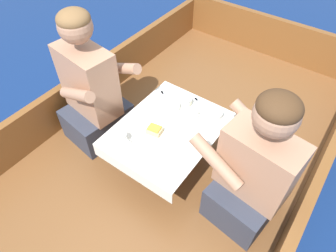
{
  "coord_description": "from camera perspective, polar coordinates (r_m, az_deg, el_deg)",
  "views": [
    {
      "loc": [
        0.76,
        -1.06,
        2.05
      ],
      "look_at": [
        0.0,
        -0.0,
        0.64
      ],
      "focal_mm": 32.0,
      "sensor_mm": 36.0,
      "label": 1
    }
  ],
  "objects": [
    {
      "name": "boat_deck",
      "position": [
        2.32,
        0.01,
        -8.62
      ],
      "size": [
        1.89,
        3.55,
        0.26
      ],
      "primitive_type": "cube",
      "color": "brown",
      "rests_on": "ground_plane"
    },
    {
      "name": "utensil_spoon_center",
      "position": [
        1.95,
        3.11,
        0.15
      ],
      "size": [
        0.17,
        0.05,
        0.01
      ],
      "rotation": [
        0.0,
        0.0,
        0.24
      ],
      "color": "silver",
      "rests_on": "cockpit_table"
    },
    {
      "name": "utensil_knife_starboard",
      "position": [
        1.8,
        -1.72,
        -5.05
      ],
      "size": [
        0.15,
        0.1,
        0.0
      ],
      "rotation": [
        0.0,
        0.0,
        0.54
      ],
      "color": "silver",
      "rests_on": "cockpit_table"
    },
    {
      "name": "person_port",
      "position": [
        2.17,
        -14.32,
        6.2
      ],
      "size": [
        0.56,
        0.5,
        1.02
      ],
      "rotation": [
        0.0,
        0.0,
        -0.13
      ],
      "color": "#333847",
      "rests_on": "boat_deck"
    },
    {
      "name": "plate_bread",
      "position": [
        1.88,
        4.07,
        -2.23
      ],
      "size": [
        0.19,
        0.19,
        0.01
      ],
      "color": "silver",
      "rests_on": "cockpit_table"
    },
    {
      "name": "coffee_cup_starboard",
      "position": [
        1.99,
        4.78,
        2.3
      ],
      "size": [
        0.1,
        0.07,
        0.05
      ],
      "color": "silver",
      "rests_on": "cockpit_table"
    },
    {
      "name": "cockpit_table",
      "position": [
        1.96,
        -0.0,
        -1.17
      ],
      "size": [
        0.6,
        0.76,
        0.36
      ],
      "color": "#B2B2B7",
      "rests_on": "boat_deck"
    },
    {
      "name": "utensil_knife_port",
      "position": [
        1.76,
        2.87,
        -6.77
      ],
      "size": [
        0.05,
        0.17,
        0.0
      ],
      "rotation": [
        0.0,
        0.0,
        1.83
      ],
      "color": "silver",
      "rests_on": "cockpit_table"
    },
    {
      "name": "ground_plane",
      "position": [
        2.43,
        0.01,
        -10.37
      ],
      "size": [
        60.0,
        60.0,
        0.0
      ],
      "primitive_type": "plane",
      "color": "navy"
    },
    {
      "name": "coffee_cup_port",
      "position": [
        1.85,
        -8.86,
        -2.24
      ],
      "size": [
        0.1,
        0.07,
        0.07
      ],
      "color": "silver",
      "rests_on": "cockpit_table"
    },
    {
      "name": "bow_coaming",
      "position": [
        3.31,
        18.69,
        16.0
      ],
      "size": [
        1.77,
        0.06,
        0.39
      ],
      "primitive_type": "cube",
      "color": "brown",
      "rests_on": "boat_deck"
    },
    {
      "name": "gunwale_starboard",
      "position": [
        1.94,
        23.51,
        -15.99
      ],
      "size": [
        0.06,
        3.55,
        0.34
      ],
      "primitive_type": "cube",
      "color": "brown",
      "rests_on": "boat_deck"
    },
    {
      "name": "tin_can",
      "position": [
        2.08,
        3.71,
        4.7
      ],
      "size": [
        0.07,
        0.07,
        0.05
      ],
      "color": "silver",
      "rests_on": "cockpit_table"
    },
    {
      "name": "plate_sandwich",
      "position": [
        1.9,
        -2.54,
        -1.33
      ],
      "size": [
        0.21,
        0.21,
        0.01
      ],
      "color": "silver",
      "rests_on": "cockpit_table"
    },
    {
      "name": "bowl_port_near",
      "position": [
        2.04,
        0.56,
        3.82
      ],
      "size": [
        0.12,
        0.12,
        0.04
      ],
      "color": "silver",
      "rests_on": "cockpit_table"
    },
    {
      "name": "gunwale_port",
      "position": [
        2.56,
        -16.94,
        5.62
      ],
      "size": [
        0.06,
        3.55,
        0.34
      ],
      "primitive_type": "cube",
      "color": "brown",
      "rests_on": "boat_deck"
    },
    {
      "name": "utensil_fork_port",
      "position": [
        2.1,
        6.13,
        4.25
      ],
      "size": [
        0.16,
        0.09,
        0.0
      ],
      "rotation": [
        0.0,
        0.0,
        2.69
      ],
      "color": "silver",
      "rests_on": "cockpit_table"
    },
    {
      "name": "person_starboard",
      "position": [
        1.74,
        16.02,
        -8.54
      ],
      "size": [
        0.56,
        0.5,
        0.96
      ],
      "rotation": [
        0.0,
        0.0,
        3.01
      ],
      "color": "#333847",
      "rests_on": "boat_deck"
    },
    {
      "name": "utensil_fork_starboard",
      "position": [
        2.14,
        -0.68,
        5.55
      ],
      "size": [
        0.15,
        0.11,
        0.0
      ],
      "rotation": [
        0.0,
        0.0,
        2.53
      ],
      "color": "silver",
      "rests_on": "cockpit_table"
    },
    {
      "name": "utensil_spoon_port",
      "position": [
        2.01,
        -3.53,
        2.15
      ],
      "size": [
        0.14,
        0.12,
        0.01
      ],
      "rotation": [
        0.0,
        0.0,
        2.44
      ],
      "color": "silver",
      "rests_on": "cockpit_table"
    },
    {
      "name": "sandwich",
      "position": [
        1.88,
        -2.57,
        -0.78
      ],
      "size": [
        0.1,
        0.08,
        0.05
      ],
      "rotation": [
        0.0,
        0.0,
        0.16
      ],
      "color": "#E0BC7F",
      "rests_on": "plate_sandwich"
    },
    {
      "name": "bowl_starboard_near",
      "position": [
        2.02,
        8.57,
        2.46
      ],
      "size": [
        0.13,
        0.13,
        0.04
      ],
      "color": "silver",
      "rests_on": "cockpit_table"
    }
  ]
}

